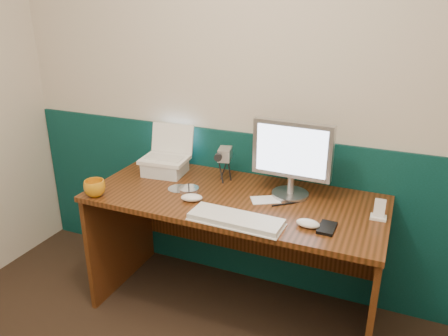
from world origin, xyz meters
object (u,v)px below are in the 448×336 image
at_px(desk, 234,255).
at_px(monitor, 292,159).
at_px(mug, 95,188).
at_px(laptop, 164,144).
at_px(camcorder, 225,165).
at_px(keyboard, 236,220).

xyz_separation_m(desk, monitor, (0.27, 0.13, 0.59)).
height_order(monitor, mug, monitor).
relative_size(laptop, mug, 2.36).
xyz_separation_m(laptop, camcorder, (0.38, 0.04, -0.10)).
xyz_separation_m(desk, laptop, (-0.51, 0.14, 0.57)).
bearing_deg(camcorder, desk, -65.93).
distance_m(laptop, mug, 0.49).
bearing_deg(mug, monitor, 23.26).
distance_m(keyboard, camcorder, 0.52).
relative_size(desk, monitor, 3.78).
relative_size(monitor, mug, 3.68).
distance_m(laptop, keyboard, 0.77).
bearing_deg(mug, desk, 22.49).
xyz_separation_m(monitor, camcorder, (-0.41, 0.05, -0.11)).
bearing_deg(laptop, desk, -20.64).
height_order(desk, laptop, laptop).
bearing_deg(desk, keyboard, -67.39).
relative_size(laptop, camcorder, 1.37).
height_order(keyboard, camcorder, camcorder).
bearing_deg(laptop, mug, -119.57).
bearing_deg(monitor, mug, -154.80).
bearing_deg(desk, mug, -157.51).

